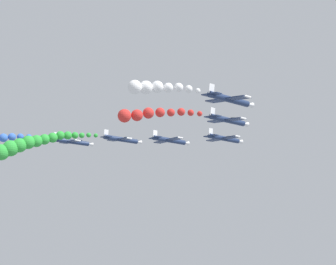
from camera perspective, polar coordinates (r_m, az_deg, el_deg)
The scene contains 9 objects.
airplane_lead at distance 93.67m, azimuth 7.93°, elevation -0.84°, with size 9.56×10.35×2.38m.
airplane_left_inner at distance 95.26m, azimuth 0.28°, elevation -1.08°, with size 9.57×10.35×2.34m.
airplane_right_inner at distance 81.75m, azimuth 8.43°, elevation 1.73°, with size 9.51×10.35×2.72m.
smoke_trail_right_inner at distance 71.13m, azimuth -2.79°, elevation 2.60°, with size 3.67×16.83×4.27m.
airplane_left_outer at distance 98.31m, azimuth -6.51°, elevation -0.95°, with size 9.53×10.35×2.63m.
smoke_trail_left_outer at distance 89.01m, azimuth -19.10°, elevation -1.57°, with size 3.41×22.31×8.37m.
airplane_right_outer at distance 69.93m, azimuth 8.64°, elevation 4.63°, with size 9.48×10.35×2.84m.
smoke_trail_right_outer at distance 61.13m, azimuth -1.97°, elevation 6.32°, with size 2.69×12.59×3.10m.
airplane_trailing at distance 103.08m, azimuth -13.26°, elevation -1.25°, with size 9.55×10.35×2.54m.
Camera 1 is at (69.76, -51.34, 57.02)m, focal length 43.54 mm.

